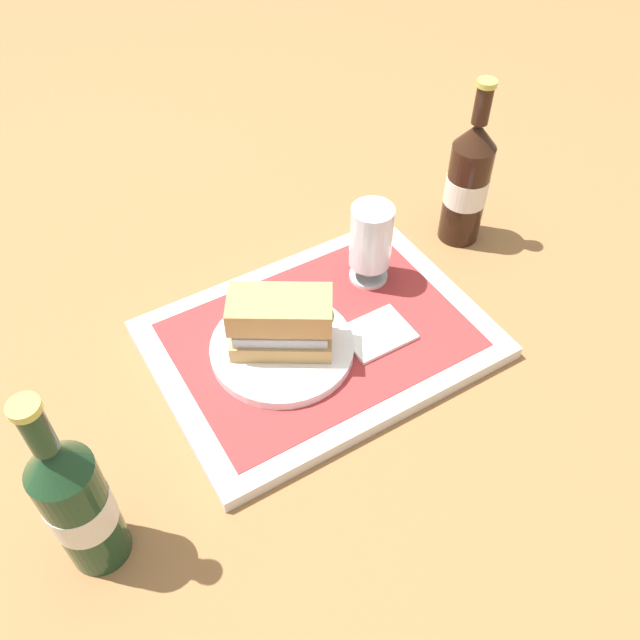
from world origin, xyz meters
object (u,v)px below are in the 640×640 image
at_px(plate, 282,347).
at_px(beer_glass, 371,242).
at_px(second_bottle, 77,502).
at_px(beer_bottle, 468,181).
at_px(sandwich, 283,321).

height_order(plate, beer_glass, beer_glass).
xyz_separation_m(plate, second_bottle, (-0.29, -0.13, 0.08)).
bearing_deg(second_bottle, beer_glass, 21.70).
xyz_separation_m(beer_glass, second_bottle, (-0.47, -0.19, 0.02)).
bearing_deg(beer_bottle, second_bottle, -162.19).
height_order(beer_glass, second_bottle, second_bottle).
bearing_deg(beer_bottle, beer_glass, -172.45).
relative_size(sandwich, second_bottle, 0.54).
relative_size(beer_glass, second_bottle, 0.47).
xyz_separation_m(plate, sandwich, (0.00, -0.00, 0.05)).
distance_m(beer_glass, second_bottle, 0.51).
bearing_deg(beer_bottle, plate, -167.19).
bearing_deg(sandwich, beer_bottle, 45.02).
bearing_deg(sandwich, second_bottle, -124.95).
relative_size(plate, beer_glass, 1.52).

